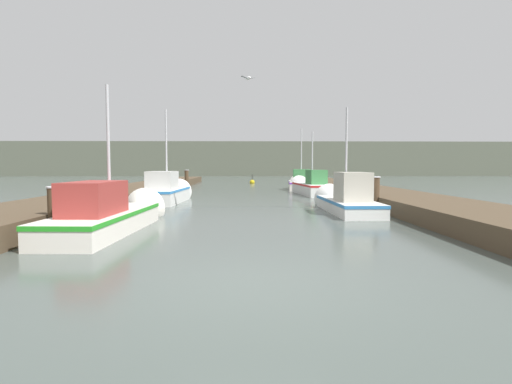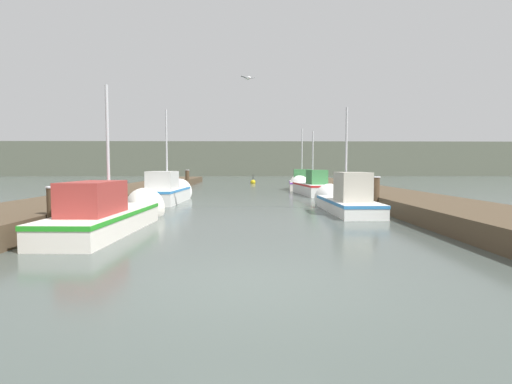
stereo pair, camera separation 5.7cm
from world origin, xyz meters
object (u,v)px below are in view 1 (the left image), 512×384
(fishing_boat_3, at_px, (310,186))
(channel_buoy, at_px, (252,182))
(fishing_boat_2, at_px, (167,191))
(seagull_lead, at_px, (248,78))
(mooring_piling_2, at_px, (53,212))
(fishing_boat_0, at_px, (113,214))
(mooring_piling_0, at_px, (320,182))
(fishing_boat_4, at_px, (301,183))
(mooring_piling_3, at_px, (375,194))
(fishing_boat_1, at_px, (345,200))
(mooring_piling_1, at_px, (187,178))

(fishing_boat_3, height_order, channel_buoy, fishing_boat_3)
(fishing_boat_2, bearing_deg, seagull_lead, -42.58)
(mooring_piling_2, bearing_deg, fishing_boat_0, 47.95)
(fishing_boat_2, xyz_separation_m, mooring_piling_0, (8.34, 6.91, 0.14))
(fishing_boat_0, height_order, channel_buoy, fishing_boat_0)
(fishing_boat_2, bearing_deg, mooring_piling_0, 42.53)
(fishing_boat_4, distance_m, mooring_piling_0, 2.78)
(fishing_boat_0, xyz_separation_m, mooring_piling_3, (8.23, 3.90, 0.23))
(fishing_boat_0, height_order, seagull_lead, seagull_lead)
(seagull_lead, bearing_deg, fishing_boat_4, 42.61)
(fishing_boat_0, bearing_deg, fishing_boat_3, 63.38)
(channel_buoy, bearing_deg, fishing_boat_0, -98.69)
(fishing_boat_3, height_order, mooring_piling_0, fishing_boat_3)
(fishing_boat_0, relative_size, fishing_boat_2, 1.20)
(fishing_boat_3, height_order, mooring_piling_2, fishing_boat_3)
(fishing_boat_1, relative_size, mooring_piling_1, 3.98)
(mooring_piling_3, bearing_deg, mooring_piling_2, -151.46)
(fishing_boat_0, bearing_deg, mooring_piling_2, -129.53)
(mooring_piling_2, relative_size, seagull_lead, 2.27)
(fishing_boat_1, xyz_separation_m, seagull_lead, (-3.59, -0.01, 4.43))
(fishing_boat_1, distance_m, fishing_boat_3, 9.01)
(mooring_piling_1, relative_size, mooring_piling_2, 1.12)
(mooring_piling_1, bearing_deg, fishing_boat_0, -86.66)
(fishing_boat_1, height_order, mooring_piling_3, fishing_boat_1)
(fishing_boat_4, xyz_separation_m, seagull_lead, (-3.77, -13.35, 4.40))
(seagull_lead, bearing_deg, mooring_piling_3, -34.31)
(channel_buoy, bearing_deg, mooring_piling_3, -79.44)
(fishing_boat_2, relative_size, seagull_lead, 9.20)
(mooring_piling_0, distance_m, seagull_lead, 12.39)
(mooring_piling_0, xyz_separation_m, channel_buoy, (-4.16, 11.59, -0.49))
(fishing_boat_1, xyz_separation_m, mooring_piling_2, (-8.19, -5.26, 0.19))
(mooring_piling_0, height_order, mooring_piling_2, mooring_piling_0)
(fishing_boat_3, distance_m, fishing_boat_4, 4.33)
(fishing_boat_3, xyz_separation_m, fishing_boat_4, (0.04, 4.33, 0.02))
(fishing_boat_0, distance_m, mooring_piling_2, 1.54)
(seagull_lead, bearing_deg, mooring_piling_1, 74.23)
(fishing_boat_1, xyz_separation_m, fishing_boat_4, (0.19, 13.34, 0.03))
(mooring_piling_3, height_order, channel_buoy, mooring_piling_3)
(fishing_boat_2, xyz_separation_m, mooring_piling_3, (8.38, -4.01, 0.16))
(fishing_boat_2, xyz_separation_m, mooring_piling_1, (-1.09, 13.21, 0.19))
(fishing_boat_4, relative_size, seagull_lead, 9.00)
(fishing_boat_1, relative_size, fishing_boat_2, 1.10)
(fishing_boat_3, xyz_separation_m, seagull_lead, (-3.74, -9.02, 4.42))
(fishing_boat_3, bearing_deg, seagull_lead, -117.93)
(fishing_boat_1, bearing_deg, fishing_boat_3, 88.28)
(mooring_piling_3, bearing_deg, seagull_lead, 177.29)
(fishing_boat_0, height_order, fishing_boat_4, fishing_boat_4)
(channel_buoy, xyz_separation_m, seagull_lead, (-0.45, -22.29, 4.71))
(channel_buoy, bearing_deg, fishing_boat_4, -69.61)
(mooring_piling_0, relative_size, mooring_piling_3, 0.96)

